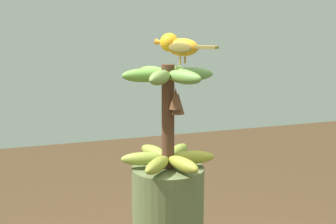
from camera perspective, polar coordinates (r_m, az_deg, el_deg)
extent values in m
cylinder|color=#4C2D1E|center=(1.32, 0.00, -0.65)|extent=(0.04, 0.04, 0.31)
ellipsoid|color=olive|center=(1.29, -1.34, -6.66)|extent=(0.12, 0.12, 0.04)
ellipsoid|color=olive|center=(1.30, 1.89, -6.56)|extent=(0.14, 0.08, 0.04)
ellipsoid|color=#9B9B2F|center=(1.36, 3.06, -5.69)|extent=(0.07, 0.14, 0.04)
ellipsoid|color=#8BA03A|center=(1.42, 1.21, -4.98)|extent=(0.12, 0.12, 0.04)
ellipsoid|color=olive|center=(1.41, -1.73, -5.06)|extent=(0.14, 0.08, 0.04)
ellipsoid|color=#8F9D3C|center=(1.35, -3.09, -5.87)|extent=(0.07, 0.14, 0.04)
ellipsoid|color=#649147|center=(1.32, 2.84, 4.75)|extent=(0.06, 0.14, 0.04)
ellipsoid|color=olive|center=(1.36, 0.91, 5.01)|extent=(0.13, 0.11, 0.04)
ellipsoid|color=olive|center=(1.35, -1.85, 4.94)|extent=(0.14, 0.09, 0.04)
ellipsoid|color=#629639|center=(1.29, -2.90, 4.62)|extent=(0.06, 0.14, 0.04)
ellipsoid|color=olive|center=(1.24, -1.00, 4.34)|extent=(0.13, 0.11, 0.04)
ellipsoid|color=olive|center=(1.25, 1.99, 4.41)|extent=(0.14, 0.09, 0.04)
cone|color=brown|center=(1.29, 1.29, 1.07)|extent=(0.04, 0.04, 0.06)
cone|color=brown|center=(1.28, 0.95, 1.69)|extent=(0.04, 0.04, 0.06)
cylinder|color=#C68933|center=(1.32, 2.14, 6.57)|extent=(0.01, 0.01, 0.02)
cylinder|color=#C68933|center=(1.30, 1.52, 6.48)|extent=(0.01, 0.01, 0.02)
ellipsoid|color=orange|center=(1.31, 1.84, 8.11)|extent=(0.11, 0.10, 0.05)
ellipsoid|color=olive|center=(1.33, 2.54, 8.16)|extent=(0.06, 0.05, 0.03)
ellipsoid|color=olive|center=(1.29, 1.51, 8.05)|extent=(0.06, 0.05, 0.03)
cube|color=olive|center=(1.27, 4.89, 8.09)|extent=(0.06, 0.06, 0.01)
sphere|color=orange|center=(1.33, 0.16, 8.73)|extent=(0.05, 0.05, 0.05)
sphere|color=black|center=(1.32, -0.56, 8.87)|extent=(0.01, 0.01, 0.01)
cone|color=orange|center=(1.35, -1.06, 8.76)|extent=(0.03, 0.03, 0.02)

